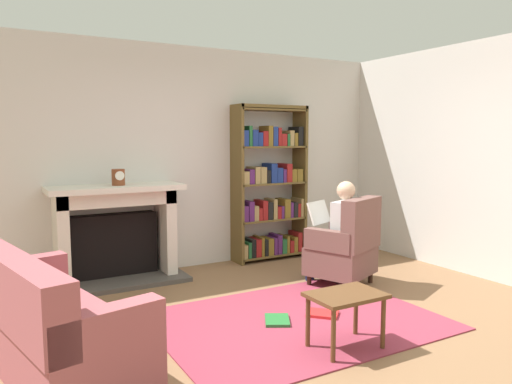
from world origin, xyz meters
TOP-DOWN VIEW (x-y plane):
  - ground at (0.00, 0.00)m, footprint 14.00×14.00m
  - back_wall at (0.00, 2.55)m, footprint 5.60×0.10m
  - side_wall_right at (2.65, 1.25)m, footprint 0.10×5.20m
  - area_rug at (0.00, 0.30)m, footprint 2.40×1.80m
  - fireplace at (-1.07, 2.30)m, footprint 1.46×0.64m
  - mantel_clock at (-1.05, 2.20)m, footprint 0.14×0.14m
  - bookshelf at (0.95, 2.33)m, footprint 1.00×0.32m
  - armchair_reading at (1.06, 0.92)m, footprint 0.83×0.82m
  - seated_reader at (1.02, 1.02)m, footprint 0.50×0.59m
  - sofa_floral at (-2.00, 0.38)m, footprint 1.07×1.82m
  - side_table at (0.01, -0.34)m, footprint 0.56×0.39m
  - scattered_books at (0.05, 0.32)m, footprint 0.77×0.41m

SIDE VIEW (x-z plane):
  - ground at x=0.00m, z-range 0.00..0.00m
  - area_rug at x=0.00m, z-range 0.00..0.01m
  - scattered_books at x=0.05m, z-range 0.01..0.04m
  - sofa_floral at x=-2.00m, z-range -0.10..0.75m
  - side_table at x=0.01m, z-range 0.15..0.58m
  - armchair_reading at x=1.06m, z-range -0.06..0.91m
  - fireplace at x=-1.07m, z-range 0.03..1.12m
  - seated_reader at x=1.02m, z-range 0.05..1.19m
  - bookshelf at x=0.95m, z-range -0.04..1.98m
  - mantel_clock at x=-1.05m, z-range 1.09..1.27m
  - back_wall at x=0.00m, z-range 0.00..2.70m
  - side_wall_right at x=2.65m, z-range 0.00..2.70m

